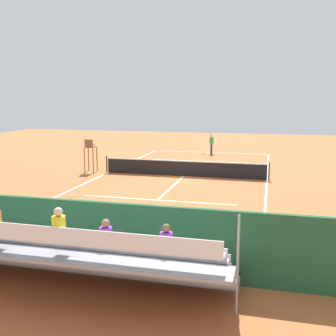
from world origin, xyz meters
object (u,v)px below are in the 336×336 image
at_px(courtside_bench, 149,246).
at_px(tennis_ball_far, 215,160).
at_px(equipment_bag, 95,254).
at_px(tennis_racket, 207,154).
at_px(tennis_player, 212,142).
at_px(tennis_net, 184,168).
at_px(bleacher_stand, 55,254).
at_px(umpire_chair, 90,152).
at_px(tennis_ball_near, 208,160).

height_order(courtside_bench, tennis_ball_far, courtside_bench).
relative_size(equipment_bag, tennis_racket, 1.54).
bearing_deg(tennis_player, tennis_net, 88.52).
bearing_deg(equipment_bag, tennis_racket, -89.54).
bearing_deg(tennis_net, tennis_ball_far, -98.50).
bearing_deg(tennis_racket, tennis_net, 90.48).
relative_size(bleacher_stand, tennis_racket, 15.48).
relative_size(tennis_net, tennis_player, 5.35).
height_order(tennis_net, equipment_bag, tennis_net).
xyz_separation_m(umpire_chair, tennis_ball_near, (-6.65, -6.83, -1.28)).
distance_m(equipment_bag, tennis_ball_far, 20.17).
height_order(umpire_chair, tennis_player, umpire_chair).
distance_m(tennis_net, tennis_ball_far, 6.84).
xyz_separation_m(tennis_net, tennis_ball_near, (-0.45, -6.76, -0.47)).
bearing_deg(bleacher_stand, courtside_bench, -130.12).
relative_size(tennis_net, bleacher_stand, 1.14).
xyz_separation_m(tennis_player, tennis_racket, (0.34, 0.19, -1.00)).
bearing_deg(bleacher_stand, tennis_racket, -89.92).
relative_size(umpire_chair, tennis_racket, 3.66).
relative_size(tennis_net, umpire_chair, 4.81).
height_order(tennis_net, bleacher_stand, bleacher_stand).
height_order(umpire_chair, tennis_racket, umpire_chair).
distance_m(umpire_chair, courtside_bench, 15.43).
xyz_separation_m(equipment_bag, tennis_racket, (0.19, -23.29, -0.16)).
xyz_separation_m(tennis_ball_near, tennis_ball_far, (-0.56, 0.01, 0.00)).
relative_size(courtside_bench, tennis_ball_far, 27.27).
bearing_deg(tennis_ball_near, tennis_player, -86.65).
height_order(bleacher_stand, umpire_chair, bleacher_stand).
relative_size(tennis_net, tennis_ball_far, 156.06).
relative_size(bleacher_stand, equipment_bag, 10.07).
xyz_separation_m(equipment_bag, tennis_ball_near, (-0.35, -20.16, -0.15)).
bearing_deg(tennis_racket, bleacher_stand, 90.08).
bearing_deg(bleacher_stand, umpire_chair, -68.15).
xyz_separation_m(tennis_racket, tennis_ball_near, (-0.54, 3.13, 0.02)).
height_order(bleacher_stand, courtside_bench, bleacher_stand).
height_order(tennis_player, tennis_ball_far, tennis_player).
xyz_separation_m(umpire_chair, tennis_player, (-6.46, -10.15, -0.30)).
distance_m(courtside_bench, tennis_ball_near, 20.08).
xyz_separation_m(tennis_net, tennis_racket, (0.08, -9.89, -0.49)).
height_order(umpire_chair, tennis_ball_near, umpire_chair).
xyz_separation_m(umpire_chair, tennis_racket, (-6.12, -9.96, -1.30)).
height_order(tennis_net, umpire_chair, umpire_chair).
distance_m(equipment_bag, tennis_player, 23.49).
relative_size(tennis_net, courtside_bench, 5.72).
relative_size(tennis_racket, tennis_ball_near, 8.87).
xyz_separation_m(umpire_chair, tennis_ball_far, (-7.21, -6.82, -1.28)).
bearing_deg(tennis_net, equipment_bag, 90.45).
relative_size(bleacher_stand, tennis_ball_near, 137.27).
bearing_deg(tennis_ball_far, tennis_racket, -70.83).
xyz_separation_m(courtside_bench, tennis_racket, (1.84, -23.16, -0.54)).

